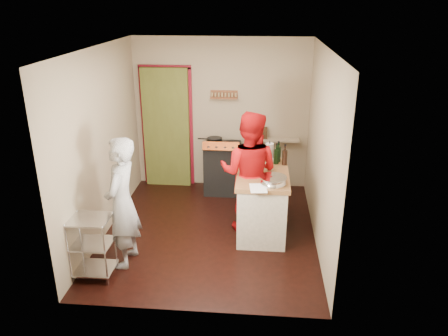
{
  "coord_description": "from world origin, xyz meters",
  "views": [
    {
      "loc": [
        0.69,
        -5.56,
        3.2
      ],
      "look_at": [
        0.2,
        0.0,
        1.0
      ],
      "focal_mm": 35.0,
      "sensor_mm": 36.0,
      "label": 1
    }
  ],
  "objects_px": {
    "wire_shelving": "(92,244)",
    "person_red": "(249,173)",
    "island": "(262,200)",
    "person_stripe": "(122,203)",
    "stove": "(222,167)"
  },
  "relations": [
    {
      "from": "wire_shelving",
      "to": "person_red",
      "type": "height_order",
      "value": "person_red"
    },
    {
      "from": "island",
      "to": "person_stripe",
      "type": "distance_m",
      "value": 2.01
    },
    {
      "from": "wire_shelving",
      "to": "island",
      "type": "height_order",
      "value": "island"
    },
    {
      "from": "wire_shelving",
      "to": "island",
      "type": "relative_size",
      "value": 0.61
    },
    {
      "from": "person_stripe",
      "to": "person_red",
      "type": "bearing_deg",
      "value": 126.5
    },
    {
      "from": "stove",
      "to": "island",
      "type": "bearing_deg",
      "value": -62.39
    },
    {
      "from": "stove",
      "to": "wire_shelving",
      "type": "xyz_separation_m",
      "value": [
        -1.33,
        -2.62,
        -0.01
      ]
    },
    {
      "from": "stove",
      "to": "person_red",
      "type": "xyz_separation_m",
      "value": [
        0.49,
        -1.29,
        0.44
      ]
    },
    {
      "from": "person_red",
      "to": "wire_shelving",
      "type": "bearing_deg",
      "value": 47.9
    },
    {
      "from": "stove",
      "to": "person_stripe",
      "type": "distance_m",
      "value": 2.55
    },
    {
      "from": "island",
      "to": "person_red",
      "type": "relative_size",
      "value": 0.74
    },
    {
      "from": "wire_shelving",
      "to": "island",
      "type": "bearing_deg",
      "value": 32.75
    },
    {
      "from": "stove",
      "to": "person_stripe",
      "type": "bearing_deg",
      "value": -114.06
    },
    {
      "from": "person_stripe",
      "to": "person_red",
      "type": "xyz_separation_m",
      "value": [
        1.52,
        1.01,
        0.05
      ]
    },
    {
      "from": "wire_shelving",
      "to": "person_stripe",
      "type": "height_order",
      "value": "person_stripe"
    }
  ]
}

